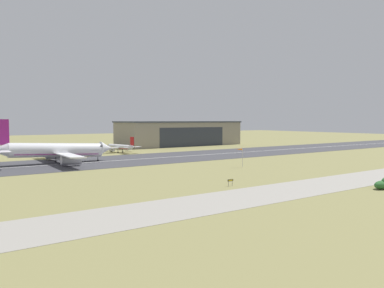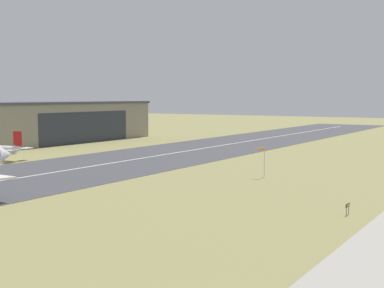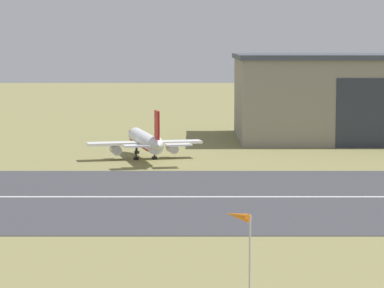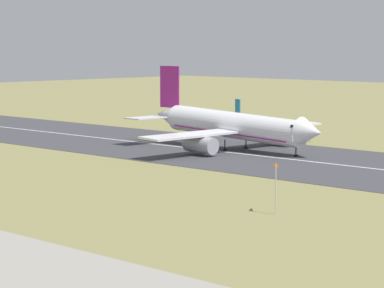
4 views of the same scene
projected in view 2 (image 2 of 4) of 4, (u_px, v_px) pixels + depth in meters
The scene contains 6 objects.
ground_plane at pixel (309, 181), 113.54m from camera, with size 709.23×709.23×0.00m, color olive.
runway_strip at pixel (109, 164), 142.81m from camera, with size 469.23×43.29×0.06m, color #3D3D42.
runway_centreline at pixel (109, 163), 142.81m from camera, with size 422.31×0.70×0.01m, color silver.
hangar_building at pixel (58, 121), 214.32m from camera, with size 81.14×32.09×15.93m.
windsock_pole at pixel (259, 151), 118.16m from camera, with size 1.91×2.16×6.65m.
runway_sign at pixel (348, 206), 80.85m from camera, with size 1.77×0.13×1.73m.
Camera 2 is at (-108.55, 17.17, 17.88)m, focal length 50.00 mm.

